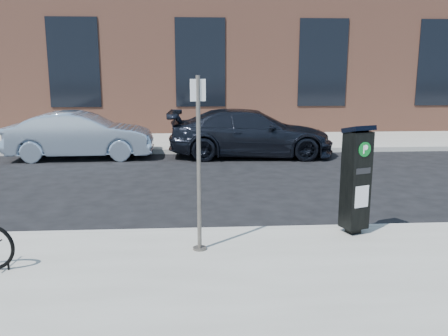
{
  "coord_description": "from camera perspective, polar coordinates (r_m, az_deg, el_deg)",
  "views": [
    {
      "loc": [
        -0.3,
        -7.52,
        2.75
      ],
      "look_at": [
        0.21,
        0.5,
        1.07
      ],
      "focal_mm": 38.0,
      "sensor_mm": 36.0,
      "label": 1
    }
  ],
  "objects": [
    {
      "name": "car_silver",
      "position": [
        15.46,
        -16.83,
        3.8
      ],
      "size": [
        4.49,
        1.72,
        1.46
      ],
      "primitive_type": "imported",
      "rotation": [
        0.0,
        0.0,
        1.61
      ],
      "color": "#97AAC0",
      "rests_on": "ground"
    },
    {
      "name": "car_dark",
      "position": [
        15.16,
        3.22,
        4.22
      ],
      "size": [
        5.28,
        2.36,
        1.51
      ],
      "primitive_type": "imported",
      "rotation": [
        0.0,
        0.0,
        1.52
      ],
      "color": "black",
      "rests_on": "ground"
    },
    {
      "name": "building",
      "position": [
        24.55,
        -3.08,
        15.06
      ],
      "size": [
        28.0,
        10.05,
        8.25
      ],
      "color": "brown",
      "rests_on": "ground"
    },
    {
      "name": "ground",
      "position": [
        8.01,
        -1.31,
        -8.28
      ],
      "size": [
        120.0,
        120.0,
        0.0
      ],
      "primitive_type": "plane",
      "color": "black",
      "rests_on": "ground"
    },
    {
      "name": "sign_pole",
      "position": [
        6.73,
        -3.05,
        0.23
      ],
      "size": [
        0.22,
        0.2,
        2.52
      ],
      "rotation": [
        0.0,
        0.0,
        0.33
      ],
      "color": "#4A4741",
      "rests_on": "sidewalk_near"
    },
    {
      "name": "parking_kiosk",
      "position": [
        7.8,
        15.6,
        -1.21
      ],
      "size": [
        0.5,
        0.47,
        1.76
      ],
      "rotation": [
        0.0,
        0.0,
        0.35
      ],
      "color": "black",
      "rests_on": "sidewalk_near"
    },
    {
      "name": "curb_near",
      "position": [
        7.97,
        -1.3,
        -7.82
      ],
      "size": [
        60.0,
        0.12,
        0.16
      ],
      "primitive_type": "cube",
      "color": "#9E9B93",
      "rests_on": "ground"
    },
    {
      "name": "curb_far",
      "position": [
        15.77,
        -2.54,
        2.03
      ],
      "size": [
        60.0,
        0.12,
        0.16
      ],
      "primitive_type": "cube",
      "color": "#9E9B93",
      "rests_on": "ground"
    },
    {
      "name": "sidewalk_far",
      "position": [
        21.68,
        -2.87,
        4.72
      ],
      "size": [
        60.0,
        12.0,
        0.15
      ],
      "primitive_type": "cube",
      "color": "gray",
      "rests_on": "ground"
    }
  ]
}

